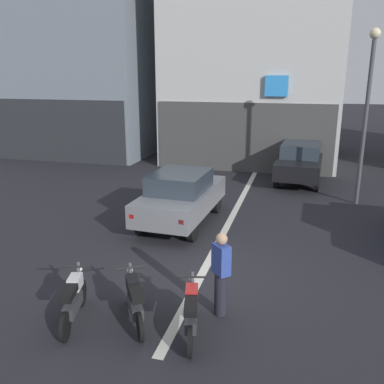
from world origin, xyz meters
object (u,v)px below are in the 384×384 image
object	(u,v)px
car_black_down_street	(300,161)
person_by_motorcycles	(221,274)
motorcycle_red_row_centre	(191,311)
motorcycle_white_row_leftmost	(73,299)
street_lamp	(368,99)
car_grey_crossing_near	(181,196)
motorcycle_black_row_left_mid	(135,300)

from	to	relation	value
car_black_down_street	person_by_motorcycles	xyz separation A→B (m)	(-1.26, -10.92, -0.03)
car_black_down_street	person_by_motorcycles	world-z (taller)	person_by_motorcycles
motorcycle_red_row_centre	person_by_motorcycles	distance (m)	0.94
motorcycle_white_row_leftmost	person_by_motorcycles	distance (m)	2.78
street_lamp	person_by_motorcycles	size ratio (longest dim) A/B	3.53
street_lamp	motorcycle_red_row_centre	xyz separation A→B (m)	(-3.68, -8.98, -3.19)
motorcycle_red_row_centre	car_black_down_street	bearing A→B (deg)	82.05
car_black_down_street	motorcycle_white_row_leftmost	bearing A→B (deg)	-108.02
street_lamp	person_by_motorcycles	distance (m)	9.29
motorcycle_white_row_leftmost	car_grey_crossing_near	bearing A→B (deg)	85.56
street_lamp	motorcycle_white_row_leftmost	bearing A→B (deg)	-122.85
motorcycle_black_row_left_mid	motorcycle_red_row_centre	distance (m)	1.12
motorcycle_white_row_leftmost	person_by_motorcycles	xyz separation A→B (m)	(2.59, 0.93, 0.40)
street_lamp	motorcycle_white_row_leftmost	distance (m)	11.35
car_black_down_street	motorcycle_black_row_left_mid	bearing A→B (deg)	-103.34
motorcycle_white_row_leftmost	motorcycle_red_row_centre	size ratio (longest dim) A/B	0.99
car_black_down_street	motorcycle_black_row_left_mid	distance (m)	11.92
car_grey_crossing_near	street_lamp	distance (m)	7.07
car_black_down_street	motorcycle_red_row_centre	bearing A→B (deg)	-97.95
street_lamp	car_black_down_street	bearing A→B (deg)	127.12
street_lamp	motorcycle_black_row_left_mid	size ratio (longest dim) A/B	4.01
car_black_down_street	motorcycle_red_row_centre	distance (m)	11.81
street_lamp	person_by_motorcycles	bearing A→B (deg)	-111.98
car_grey_crossing_near	motorcycle_red_row_centre	distance (m)	5.76
motorcycle_white_row_leftmost	car_black_down_street	bearing A→B (deg)	71.98
car_black_down_street	motorcycle_white_row_leftmost	distance (m)	12.47
motorcycle_white_row_leftmost	motorcycle_red_row_centre	world-z (taller)	same
motorcycle_black_row_left_mid	motorcycle_red_row_centre	world-z (taller)	same
car_grey_crossing_near	motorcycle_black_row_left_mid	size ratio (longest dim) A/B	2.85
motorcycle_red_row_centre	person_by_motorcycles	xyz separation A→B (m)	(0.37, 0.77, 0.40)
car_black_down_street	street_lamp	bearing A→B (deg)	-52.88
street_lamp	motorcycle_black_row_left_mid	xyz separation A→B (m)	(-4.80, -8.88, -3.19)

